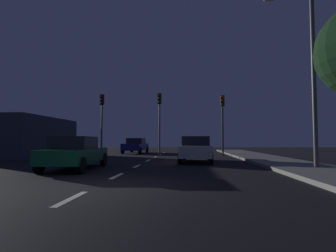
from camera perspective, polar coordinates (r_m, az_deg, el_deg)
name	(u,v)px	position (r m, az deg, el deg)	size (l,w,h in m)	color
ground_plane	(139,165)	(14.27, -6.04, -8.06)	(80.00, 80.00, 0.00)	black
sidewalk_curb_right	(290,164)	(14.90, 23.92, -7.31)	(3.00, 40.00, 0.15)	gray
lane_stripe_nearest	(71,199)	(6.43, -19.46, -14.02)	(0.16, 1.60, 0.01)	silver
lane_stripe_second	(117,176)	(9.99, -10.57, -10.15)	(0.16, 1.60, 0.01)	silver
lane_stripe_third	(137,166)	(13.68, -6.48, -8.26)	(0.16, 1.60, 0.01)	silver
lane_stripe_fourth	(148,160)	(17.42, -4.16, -7.15)	(0.16, 1.60, 0.01)	silver
lane_stripe_fifth	(155,157)	(21.18, -2.67, -6.43)	(0.16, 1.60, 0.01)	silver
lane_stripe_sixth	(160,154)	(24.95, -1.63, -5.92)	(0.16, 1.60, 0.01)	silver
lane_stripe_seventh	(164,153)	(28.73, -0.86, -5.55)	(0.16, 1.60, 0.01)	silver
traffic_signal_left	(102,113)	(24.17, -13.57, 2.69)	(0.32, 0.38, 5.22)	#4C4C51
traffic_signal_center	(159,112)	(23.15, -1.78, 2.91)	(0.32, 0.38, 5.25)	#4C4C51
traffic_signal_right	(223,113)	(23.19, 11.25, 2.58)	(0.32, 0.38, 5.01)	black
car_stopped_ahead	(196,149)	(16.34, 5.85, -4.74)	(2.04, 4.67, 1.50)	silver
car_adjacent_lane	(76,152)	(12.72, -18.61, -5.22)	(2.07, 4.67, 1.43)	#0F4C2D
car_oncoming_far	(136,145)	(27.90, -6.71, -4.03)	(2.06, 4.67, 1.51)	navy
street_lamp_right	(305,62)	(13.25, 26.63, 11.76)	(2.14, 0.36, 7.59)	#4C4C51
storefront_left	(23,137)	(24.73, -27.90, -2.04)	(5.22, 8.52, 3.07)	#333847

